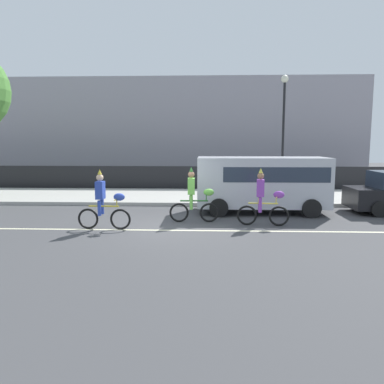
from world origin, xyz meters
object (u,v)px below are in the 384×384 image
(street_lamp_post, at_px, (284,117))
(parade_cyclist_lime, at_px, (195,198))
(pedestrian_onlooker, at_px, (271,175))
(parade_cyclist_purple, at_px, (264,201))
(parade_cyclist_cobalt, at_px, (104,203))
(parked_van_silver, at_px, (263,180))

(street_lamp_post, bearing_deg, parade_cyclist_lime, -124.07)
(pedestrian_onlooker, bearing_deg, parade_cyclist_purple, -101.02)
(parade_cyclist_cobalt, bearing_deg, pedestrian_onlooker, 52.80)
(parade_cyclist_purple, distance_m, pedestrian_onlooker, 8.22)
(parade_cyclist_purple, bearing_deg, street_lamp_post, 74.16)
(parade_cyclist_lime, distance_m, street_lamp_post, 8.12)
(street_lamp_post, relative_size, pedestrian_onlooker, 3.62)
(parked_van_silver, relative_size, street_lamp_post, 0.85)
(street_lamp_post, distance_m, pedestrian_onlooker, 3.30)
(parked_van_silver, xyz_separation_m, street_lamp_post, (1.55, 4.28, 2.71))
(parade_cyclist_cobalt, xyz_separation_m, parked_van_silver, (5.46, 3.14, 0.44))
(pedestrian_onlooker, bearing_deg, parade_cyclist_cobalt, -127.20)
(parked_van_silver, bearing_deg, parade_cyclist_cobalt, -150.08)
(parade_cyclist_cobalt, distance_m, parade_cyclist_lime, 3.07)
(parade_cyclist_purple, xyz_separation_m, parked_van_silver, (0.34, 2.39, 0.44))
(parade_cyclist_lime, bearing_deg, pedestrian_onlooker, 62.99)
(parade_cyclist_purple, bearing_deg, parade_cyclist_cobalt, -171.59)
(parade_cyclist_lime, height_order, parked_van_silver, parked_van_silver)
(parade_cyclist_cobalt, distance_m, street_lamp_post, 10.69)
(pedestrian_onlooker, bearing_deg, parade_cyclist_lime, -117.01)
(parade_cyclist_cobalt, xyz_separation_m, parade_cyclist_purple, (5.13, 0.76, 0.00))
(parked_van_silver, bearing_deg, pedestrian_onlooker, 77.75)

